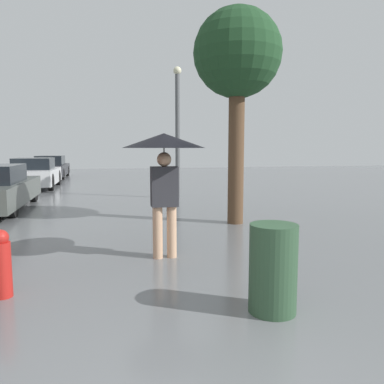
% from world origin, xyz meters
% --- Properties ---
extents(pedestrian, '(1.20, 1.20, 1.84)m').
position_xyz_m(pedestrian, '(0.46, 4.01, 1.53)').
color(pedestrian, tan).
rests_on(pedestrian, ground_plane).
extents(parked_car_third, '(1.69, 3.81, 1.24)m').
position_xyz_m(parked_car_third, '(-3.15, 15.14, 0.59)').
color(parked_car_third, silver).
rests_on(parked_car_third, ground_plane).
extents(parked_car_farthest, '(1.62, 4.54, 1.24)m').
position_xyz_m(parked_car_farthest, '(-3.24, 20.81, 0.57)').
color(parked_car_farthest, black).
rests_on(parked_car_farthest, ground_plane).
extents(tree, '(1.85, 1.85, 4.52)m').
position_xyz_m(tree, '(2.38, 6.24, 3.49)').
color(tree, brown).
rests_on(tree, ground_plane).
extents(street_lamp, '(0.26, 0.26, 4.21)m').
position_xyz_m(street_lamp, '(1.97, 10.63, 2.34)').
color(street_lamp, '#515456').
rests_on(street_lamp, ground_plane).
extents(trash_bin, '(0.47, 0.47, 0.89)m').
position_xyz_m(trash_bin, '(1.20, 1.92, 0.44)').
color(trash_bin, '#2D4C33').
rests_on(trash_bin, ground_plane).
extents(fire_hydrant, '(0.20, 0.20, 0.75)m').
position_xyz_m(fire_hydrant, '(-1.50, 2.95, 0.37)').
color(fire_hydrant, '#B21E19').
rests_on(fire_hydrant, ground_plane).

